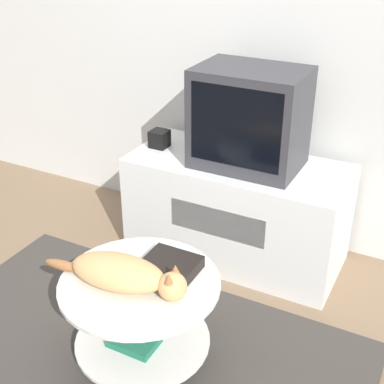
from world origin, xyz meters
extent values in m
plane|color=#7F664C|center=(0.00, 0.00, 0.00)|extent=(12.00, 12.00, 0.00)
cube|color=silver|center=(0.00, 1.36, 1.30)|extent=(8.00, 0.05, 2.60)
cube|color=#3D3833|center=(0.00, 0.00, 0.01)|extent=(2.01, 1.27, 0.02)
cube|color=silver|center=(0.08, 1.01, 0.29)|extent=(1.17, 0.53, 0.57)
cube|color=silver|center=(0.08, 0.75, 0.34)|extent=(0.53, 0.01, 0.16)
cube|color=#333338|center=(0.13, 1.01, 0.83)|extent=(0.54, 0.38, 0.51)
cube|color=black|center=(0.13, 0.83, 0.84)|extent=(0.47, 0.01, 0.40)
cube|color=black|center=(-0.40, 1.00, 0.62)|extent=(0.10, 0.10, 0.10)
cylinder|color=#B2B2B7|center=(0.06, 0.06, 0.03)|extent=(0.28, 0.28, 0.01)
cylinder|color=#B7B7BC|center=(0.06, 0.06, 0.22)|extent=(0.04, 0.04, 0.39)
cylinder|color=silver|center=(0.06, 0.06, 0.12)|extent=(0.58, 0.58, 0.01)
cylinder|color=silver|center=(0.06, 0.06, 0.42)|extent=(0.66, 0.66, 0.02)
cube|color=#1E664C|center=(0.05, 0.01, 0.14)|extent=(0.20, 0.14, 0.03)
cube|color=#2D478C|center=(0.06, 0.09, 0.13)|extent=(0.14, 0.14, 0.02)
cube|color=black|center=(0.14, 0.18, 0.46)|extent=(0.22, 0.19, 0.05)
ellipsoid|color=tan|center=(0.00, 0.01, 0.49)|extent=(0.42, 0.24, 0.13)
sphere|color=tan|center=(0.23, 0.03, 0.49)|extent=(0.11, 0.11, 0.11)
cone|color=#996038|center=(0.23, 0.06, 0.55)|extent=(0.04, 0.04, 0.04)
cone|color=#996038|center=(0.23, 0.00, 0.55)|extent=(0.04, 0.04, 0.04)
ellipsoid|color=#996038|center=(-0.25, -0.02, 0.46)|extent=(0.18, 0.06, 0.04)
camera|label=1|loc=(1.05, -1.38, 1.76)|focal=50.00mm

